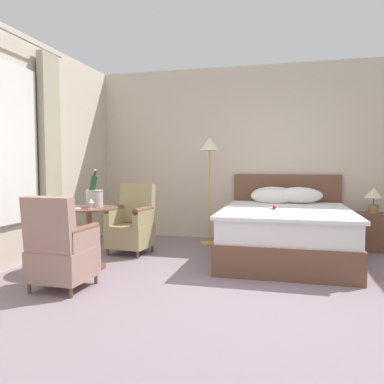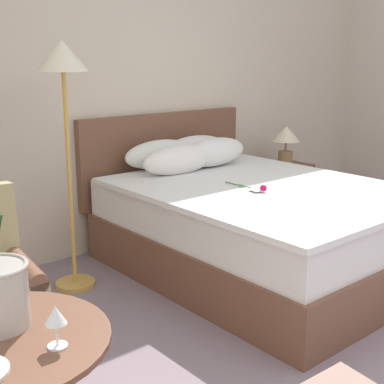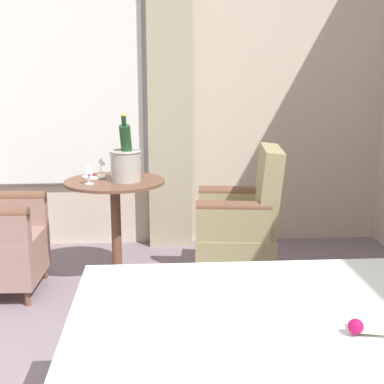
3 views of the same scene
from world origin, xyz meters
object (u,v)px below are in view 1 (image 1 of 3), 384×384
object	(u,v)px
nightstand	(372,232)
floor_lamp_brass	(210,156)
champagne_bucket	(94,196)
bedside_lamp	(374,196)
side_table_round	(89,229)
armchair_by_window	(132,224)
wine_glass_near_bucket	(71,200)
bed	(286,230)
snack_plate	(74,208)
wine_glass_near_edge	(91,201)
armchair_facing_bed	(60,250)

from	to	relation	value
nightstand	floor_lamp_brass	bearing A→B (deg)	-176.43
champagne_bucket	bedside_lamp	bearing A→B (deg)	26.84
side_table_round	bedside_lamp	bearing A→B (deg)	27.68
nightstand	floor_lamp_brass	world-z (taller)	floor_lamp_brass
armchair_by_window	side_table_round	bearing A→B (deg)	-102.20
floor_lamp_brass	armchair_by_window	world-z (taller)	floor_lamp_brass
wine_glass_near_bucket	armchair_by_window	size ratio (longest dim) A/B	0.14
bed	side_table_round	size ratio (longest dim) A/B	3.07
nightstand	armchair_by_window	size ratio (longest dim) A/B	0.56
snack_plate	armchair_by_window	size ratio (longest dim) A/B	0.17
side_table_round	floor_lamp_brass	bearing A→B (deg)	56.37
wine_glass_near_edge	bed	bearing A→B (deg)	30.99
snack_plate	armchair_facing_bed	bearing A→B (deg)	-69.45
side_table_round	armchair_facing_bed	xyz separation A→B (m)	(0.13, -0.81, -0.07)
bedside_lamp	armchair_facing_bed	xyz separation A→B (m)	(-3.43, -2.68, -0.41)
bed	armchair_facing_bed	distance (m)	2.94
bed	armchair_by_window	size ratio (longest dim) A/B	2.30
nightstand	floor_lamp_brass	xyz separation A→B (m)	(-2.42, -0.15, 1.13)
bed	nightstand	world-z (taller)	bed
armchair_facing_bed	bedside_lamp	bearing A→B (deg)	37.99
bed	armchair_facing_bed	size ratio (longest dim) A/B	2.38
bedside_lamp	side_table_round	distance (m)	4.04
armchair_by_window	bedside_lamp	bearing A→B (deg)	16.60
wine_glass_near_bucket	bed	bearing A→B (deg)	26.98
floor_lamp_brass	bedside_lamp	bearing A→B (deg)	3.57
bed	bedside_lamp	xyz separation A→B (m)	(1.24, 0.71, 0.43)
nightstand	floor_lamp_brass	size ratio (longest dim) A/B	0.33
side_table_round	snack_plate	world-z (taller)	snack_plate
bed	nightstand	xyz separation A→B (m)	(1.24, 0.71, -0.10)
armchair_by_window	armchair_facing_bed	xyz separation A→B (m)	(-0.05, -1.67, -0.01)
armchair_facing_bed	champagne_bucket	bearing A→B (deg)	96.66
snack_plate	bed	bearing A→B (deg)	28.39
floor_lamp_brass	wine_glass_near_edge	world-z (taller)	floor_lamp_brass
armchair_by_window	armchair_facing_bed	size ratio (longest dim) A/B	1.03
bed	champagne_bucket	world-z (taller)	champagne_bucket
nightstand	snack_plate	xyz separation A→B (m)	(-3.67, -2.02, 0.47)
armchair_facing_bed	bed	bearing A→B (deg)	42.04
side_table_round	armchair_by_window	world-z (taller)	armchair_by_window
side_table_round	armchair_by_window	distance (m)	0.88
bedside_lamp	wine_glass_near_edge	size ratio (longest dim) A/B	2.84
wine_glass_near_edge	armchair_facing_bed	size ratio (longest dim) A/B	0.14
side_table_round	nightstand	bearing A→B (deg)	27.68
nightstand	champagne_bucket	xyz separation A→B (m)	(-3.53, -1.79, 0.60)
bed	champagne_bucket	bearing A→B (deg)	-154.74
bed	side_table_round	xyz separation A→B (m)	(-2.32, -1.16, 0.10)
champagne_bucket	snack_plate	world-z (taller)	champagne_bucket
wine_glass_near_bucket	side_table_round	bearing A→B (deg)	31.68
wine_glass_near_bucket	snack_plate	size ratio (longest dim) A/B	0.79
nightstand	bed	bearing A→B (deg)	-150.38
champagne_bucket	snack_plate	xyz separation A→B (m)	(-0.14, -0.23, -0.13)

